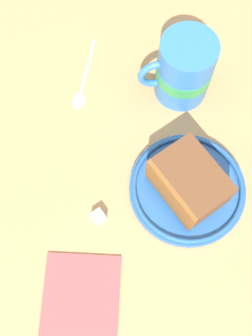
{
  "coord_description": "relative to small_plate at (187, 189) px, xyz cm",
  "views": [
    {
      "loc": [
        -23.39,
        6.56,
        56.91
      ],
      "look_at": [
        -4.0,
        7.02,
        3.0
      ],
      "focal_mm": 44.45,
      "sensor_mm": 36.0,
      "label": 1
    }
  ],
  "objects": [
    {
      "name": "small_plate",
      "position": [
        0.0,
        0.0,
        0.0
      ],
      "size": [
        16.42,
        16.42,
        1.88
      ],
      "color": "#26599E",
      "rests_on": "ground_plane"
    },
    {
      "name": "sugar_cube",
      "position": [
        -4.29,
        12.37,
        -0.12
      ],
      "size": [
        2.25,
        2.25,
        1.61
      ],
      "primitive_type": "cube",
      "rotation": [
        0.0,
        0.0,
        0.63
      ],
      "color": "white",
      "rests_on": "ground_plane"
    },
    {
      "name": "tea_mug",
      "position": [
        16.55,
        0.72,
        4.56
      ],
      "size": [
        8.25,
        11.03,
        10.9
      ],
      "color": "#3372BF",
      "rests_on": "ground_plane"
    },
    {
      "name": "folded_napkin",
      "position": [
        -15.84,
        14.21,
        -0.62
      ],
      "size": [
        13.17,
        10.35,
        0.6
      ],
      "primitive_type": "cube",
      "rotation": [
        0.0,
        0.0,
        -0.03
      ],
      "color": "#B24C4C",
      "rests_on": "ground_plane"
    },
    {
      "name": "teaspoon",
      "position": [
        16.3,
        15.91,
        -0.57
      ],
      "size": [
        12.86,
        3.32,
        0.8
      ],
      "color": "silver",
      "rests_on": "ground_plane"
    },
    {
      "name": "cake_slice",
      "position": [
        -0.16,
        0.22,
        3.35
      ],
      "size": [
        12.1,
        11.59,
        6.11
      ],
      "color": "brown",
      "rests_on": "small_plate"
    },
    {
      "name": "ground_plane",
      "position": [
        6.12,
        1.67,
        -2.66
      ],
      "size": [
        137.49,
        137.49,
        3.48
      ],
      "primitive_type": "cube",
      "color": "tan"
    }
  ]
}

